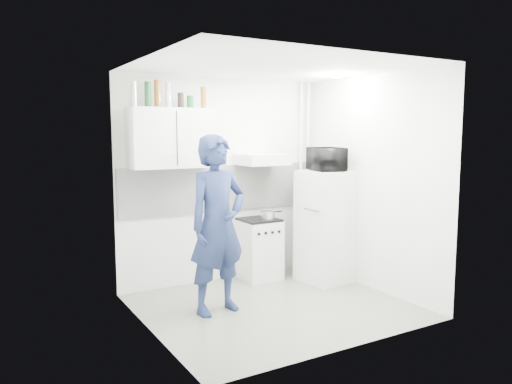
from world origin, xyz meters
TOP-DOWN VIEW (x-y plane):
  - floor at (0.00, 0.00)m, footprint 2.80×2.80m
  - ceiling at (0.00, 0.00)m, footprint 2.80×2.80m
  - wall_back at (0.00, 1.25)m, footprint 2.80×0.00m
  - wall_left at (-1.40, 0.00)m, footprint 0.00×2.60m
  - wall_right at (1.40, 0.00)m, footprint 0.00×2.60m
  - person at (-0.60, 0.18)m, footprint 0.76×0.56m
  - stove at (0.40, 1.00)m, footprint 0.48×0.48m
  - fridge at (1.10, 0.49)m, footprint 0.66×0.66m
  - stove_top at (0.40, 1.00)m, footprint 0.46×0.46m
  - saucepan at (0.49, 0.93)m, footprint 0.19×0.19m
  - microwave at (1.10, 0.49)m, footprint 0.61×0.49m
  - bottle_a at (-1.18, 1.07)m, footprint 0.07×0.07m
  - bottle_b at (-1.02, 1.07)m, footprint 0.07×0.07m
  - bottle_c at (-0.91, 1.07)m, footprint 0.08×0.08m
  - bottle_d at (-0.78, 1.07)m, footprint 0.07×0.07m
  - canister_a at (-0.62, 1.07)m, footprint 0.07×0.07m
  - canister_b at (-0.51, 1.07)m, footprint 0.08×0.08m
  - bottle_e at (-0.33, 1.07)m, footprint 0.07×0.07m
  - upper_cabinet at (-0.75, 1.07)m, footprint 1.00×0.35m
  - range_hood at (0.45, 1.00)m, footprint 0.60×0.50m
  - backsplash at (0.00, 1.24)m, footprint 2.74×0.03m
  - pipe_a at (1.30, 1.17)m, footprint 0.05×0.05m
  - pipe_b at (1.18, 1.17)m, footprint 0.04×0.04m
  - ceiling_spot_fixture at (1.00, 0.20)m, footprint 0.10×0.10m

SIDE VIEW (x-z plane):
  - floor at x=0.00m, z-range 0.00..0.00m
  - stove at x=0.40m, z-range 0.00..0.77m
  - fridge at x=1.10m, z-range 0.00..1.43m
  - stove_top at x=0.40m, z-range 0.77..0.80m
  - saucepan at x=0.49m, z-range 0.80..0.90m
  - person at x=-0.60m, z-range 0.00..1.90m
  - backsplash at x=0.00m, z-range 0.90..1.50m
  - wall_left at x=-1.40m, z-range 0.00..2.60m
  - wall_right at x=1.40m, z-range 0.00..2.60m
  - pipe_a at x=1.30m, z-range 0.00..2.60m
  - pipe_b at x=1.18m, z-range 0.00..2.60m
  - wall_back at x=0.00m, z-range -0.10..2.70m
  - range_hood at x=0.45m, z-range 1.50..1.64m
  - microwave at x=1.10m, z-range 1.43..1.73m
  - upper_cabinet at x=-0.75m, z-range 1.50..2.20m
  - canister_b at x=-0.51m, z-range 2.20..2.35m
  - canister_a at x=-0.62m, z-range 2.20..2.38m
  - bottle_e at x=-0.33m, z-range 2.20..2.46m
  - bottle_a at x=-1.18m, z-range 2.20..2.48m
  - bottle_b at x=-1.02m, z-range 2.20..2.49m
  - bottle_d at x=-0.78m, z-range 2.20..2.49m
  - bottle_c at x=-0.91m, z-range 2.20..2.51m
  - ceiling_spot_fixture at x=1.00m, z-range 2.56..2.58m
  - ceiling at x=0.00m, z-range 2.60..2.60m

